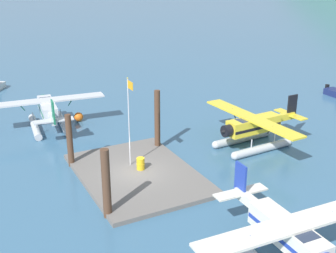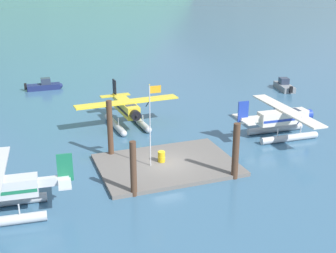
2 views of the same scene
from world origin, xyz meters
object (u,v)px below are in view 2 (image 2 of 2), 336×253
Objects in this scene: flagpole at (151,116)px; seaplane_yellow_bow_centre at (127,111)px; boat_navy_open_north at (45,86)px; fuel_drum at (161,157)px; seaplane_cream_stbd_fwd at (283,121)px; boat_grey_open_east at (284,86)px.

seaplane_yellow_bow_centre is at bearing 85.68° from flagpole.
boat_navy_open_north is at bearing 110.12° from seaplane_yellow_bow_centre.
seaplane_yellow_bow_centre reaches higher than fuel_drum.
flagpole reaches higher than seaplane_cream_stbd_fwd.
flagpole is 14.20m from seaplane_cream_stbd_fwd.
fuel_drum is 10.10m from seaplane_yellow_bow_centre.
boat_grey_open_east reaches higher than fuel_drum.
fuel_drum is at bearing -170.36° from seaplane_cream_stbd_fwd.
seaplane_cream_stbd_fwd and seaplane_yellow_bow_centre have the same top height.
seaplane_cream_stbd_fwd is (13.69, 2.54, -2.79)m from flagpole.
boat_grey_open_east is (23.96, 17.31, -3.87)m from flagpole.
flagpole is at bearing -78.56° from boat_navy_open_north.
flagpole is 3.76m from fuel_drum.
flagpole is 0.63× the size of seaplane_yellow_bow_centre.
seaplane_cream_stbd_fwd is (12.77, 2.17, 0.84)m from fuel_drum.
flagpole is at bearing -158.17° from fuel_drum.
seaplane_yellow_bow_centre is (-0.13, 10.06, 0.84)m from fuel_drum.
seaplane_yellow_bow_centre is (-12.91, 7.89, 0.00)m from seaplane_cream_stbd_fwd.
fuel_drum is at bearing -76.60° from boat_navy_open_north.
boat_grey_open_east is at bearing 55.21° from seaplane_cream_stbd_fwd.
boat_grey_open_east is at bearing -20.01° from boat_navy_open_north.
seaplane_yellow_bow_centre is (0.79, 10.43, -2.79)m from flagpole.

